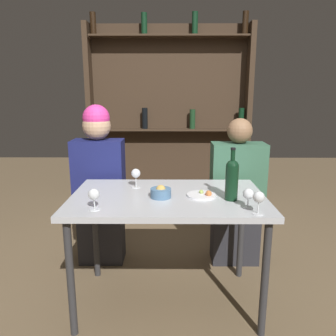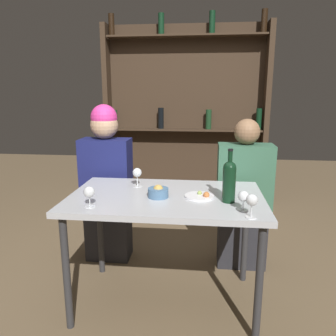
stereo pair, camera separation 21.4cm
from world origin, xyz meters
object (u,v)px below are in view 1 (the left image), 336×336
wine_glass_0 (248,195)px  wine_glass_2 (259,198)px  food_plate_0 (203,195)px  seated_person_left (100,187)px  seated_person_right (236,197)px  wine_bottle (232,178)px  wine_glass_1 (94,195)px  wine_glass_3 (136,174)px  snack_bowl (161,192)px

wine_glass_0 → wine_glass_2: bearing=-73.2°
food_plate_0 → seated_person_left: (-0.77, 0.58, -0.12)m
food_plate_0 → seated_person_right: (0.34, 0.58, -0.21)m
wine_bottle → wine_glass_0: bearing=-63.4°
wine_glass_1 → wine_glass_2: wine_glass_2 is taller
wine_glass_2 → wine_glass_3: bearing=144.6°
wine_glass_3 → seated_person_left: (-0.34, 0.39, -0.21)m
seated_person_left → seated_person_right: size_ratio=1.09×
food_plate_0 → seated_person_left: size_ratio=0.14×
wine_glass_0 → seated_person_right: 0.84m
wine_glass_0 → seated_person_right: (0.10, 0.79, -0.27)m
snack_bowl → food_plate_0: bearing=5.9°
snack_bowl → seated_person_right: 0.88m
wine_glass_3 → seated_person_right: seated_person_right is taller
wine_glass_2 → wine_glass_3: size_ratio=0.97×
wine_glass_3 → snack_bowl: (0.18, -0.22, -0.06)m
wine_glass_0 → seated_person_right: seated_person_right is taller
wine_bottle → food_plate_0: (-0.17, 0.07, -0.13)m
wine_bottle → snack_bowl: wine_bottle is taller
food_plate_0 → seated_person_right: bearing=59.9°
wine_glass_3 → food_plate_0: bearing=-23.7°
seated_person_left → wine_glass_0: bearing=-37.9°
seated_person_left → food_plate_0: bearing=-36.8°
wine_glass_1 → food_plate_0: bearing=21.4°
snack_bowl → seated_person_left: seated_person_left is taller
snack_bowl → wine_glass_0: bearing=-19.9°
food_plate_0 → snack_bowl: 0.26m
wine_bottle → wine_glass_0: 0.17m
wine_bottle → wine_glass_2: (0.10, -0.24, -0.05)m
wine_glass_0 → snack_bowl: (-0.50, 0.18, -0.04)m
food_plate_0 → wine_glass_1: bearing=-158.6°
wine_glass_3 → wine_glass_1: bearing=-113.1°
wine_glass_2 → snack_bowl: wine_glass_2 is taller
wine_bottle → wine_glass_1: (-0.79, -0.18, -0.05)m
wine_glass_2 → seated_person_left: size_ratio=0.10×
wine_glass_2 → seated_person_right: (0.07, 0.89, -0.29)m
wine_glass_1 → food_plate_0: wine_glass_1 is taller
food_plate_0 → snack_bowl: size_ratio=1.44×
wine_glass_3 → seated_person_right: size_ratio=0.11×
wine_glass_0 → wine_glass_2: 0.11m
wine_glass_0 → food_plate_0: size_ratio=0.61×
wine_bottle → wine_glass_1: wine_bottle is taller
wine_glass_2 → seated_person_right: size_ratio=0.11×
wine_glass_1 → wine_glass_2: size_ratio=0.95×
wine_glass_2 → snack_bowl: 0.60m
wine_bottle → seated_person_right: bearing=75.2°
wine_glass_2 → wine_glass_3: wine_glass_3 is taller
wine_glass_0 → wine_glass_1: (-0.86, -0.04, 0.01)m
wine_bottle → wine_glass_2: 0.26m
wine_glass_3 → snack_bowl: size_ratio=1.02×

